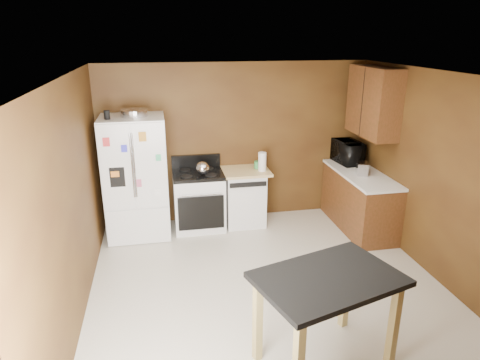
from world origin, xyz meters
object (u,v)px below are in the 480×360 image
object	(u,v)px
pen_cup	(107,115)
island	(328,290)
kettle	(202,168)
toaster	(362,168)
microwave	(347,152)
paper_towel	(262,162)
roasting_pan	(134,113)
green_canister	(257,165)
gas_range	(199,200)
refrigerator	(136,178)
dishwasher	(244,196)

from	to	relation	value
pen_cup	island	bearing A→B (deg)	-55.12
kettle	toaster	distance (m)	2.38
microwave	island	xyz separation A→B (m)	(-1.61, -3.23, -0.29)
paper_towel	toaster	distance (m)	1.50
pen_cup	roasting_pan	bearing A→B (deg)	24.83
pen_cup	green_canister	world-z (taller)	pen_cup
paper_towel	toaster	world-z (taller)	paper_towel
gas_range	toaster	bearing A→B (deg)	-12.41
paper_towel	refrigerator	bearing A→B (deg)	-180.00
pen_cup	paper_towel	world-z (taller)	pen_cup
toaster	microwave	bearing A→B (deg)	105.08
pen_cup	kettle	distance (m)	1.54
pen_cup	toaster	distance (m)	3.74
green_canister	toaster	world-z (taller)	toaster
toaster	refrigerator	size ratio (longest dim) A/B	0.14
kettle	paper_towel	distance (m)	0.93
pen_cup	kettle	xyz separation A→B (m)	(1.28, 0.08, -0.86)
dishwasher	roasting_pan	bearing A→B (deg)	-177.88
microwave	gas_range	world-z (taller)	microwave
kettle	green_canister	xyz separation A→B (m)	(0.88, 0.19, -0.05)
pen_cup	refrigerator	world-z (taller)	pen_cup
toaster	gas_range	world-z (taller)	gas_range
gas_range	kettle	bearing A→B (deg)	-61.67
toaster	refrigerator	world-z (taller)	refrigerator
pen_cup	microwave	xyz separation A→B (m)	(3.66, 0.29, -0.80)
green_canister	gas_range	distance (m)	1.06
refrigerator	gas_range	distance (m)	1.01
kettle	gas_range	distance (m)	0.55
microwave	dishwasher	size ratio (longest dim) A/B	0.67
kettle	roasting_pan	bearing A→B (deg)	175.12
roasting_pan	green_canister	bearing A→B (deg)	3.51
island	pen_cup	bearing A→B (deg)	124.88
microwave	island	world-z (taller)	microwave
refrigerator	gas_range	world-z (taller)	refrigerator
green_canister	dishwasher	distance (m)	0.55
toaster	microwave	size ratio (longest dim) A/B	0.41
pen_cup	kettle	size ratio (longest dim) A/B	0.60
kettle	dishwasher	world-z (taller)	kettle
roasting_pan	kettle	size ratio (longest dim) A/B	1.89
refrigerator	dishwasher	world-z (taller)	refrigerator
gas_range	island	size ratio (longest dim) A/B	0.77
gas_range	island	bearing A→B (deg)	-75.13
kettle	paper_towel	xyz separation A→B (m)	(0.92, 0.05, 0.03)
roasting_pan	paper_towel	xyz separation A→B (m)	(1.85, -0.03, -0.81)
microwave	refrigerator	world-z (taller)	refrigerator
pen_cup	kettle	bearing A→B (deg)	3.67
pen_cup	green_canister	xyz separation A→B (m)	(2.16, 0.27, -0.91)
kettle	dishwasher	size ratio (longest dim) A/B	0.23
pen_cup	toaster	world-z (taller)	pen_cup
kettle	dishwasher	distance (m)	0.87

